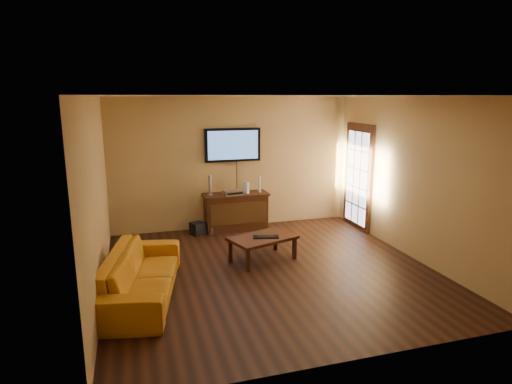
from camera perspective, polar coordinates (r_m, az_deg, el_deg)
name	(u,v)px	position (r m, az deg, el deg)	size (l,w,h in m)	color
ground_plane	(271,270)	(6.89, 1.96, -10.37)	(5.00, 5.00, 0.00)	black
room_walls	(259,159)	(7.01, 0.45, 4.39)	(5.00, 5.00, 5.00)	tan
french_door	(358,178)	(9.07, 13.45, 1.84)	(0.07, 1.02, 2.22)	black
media_console	(236,211)	(8.81, -2.69, -2.60)	(1.33, 0.51, 0.76)	black
television	(233,145)	(8.76, -3.11, 6.29)	(1.15, 0.08, 0.68)	black
coffee_table	(263,240)	(7.16, 0.89, -6.36)	(1.22, 0.95, 0.42)	black
sofa	(141,267)	(6.11, -15.14, -9.63)	(2.17, 0.63, 0.85)	#BF7715
speaker_left	(210,186)	(8.60, -6.14, 0.82)	(0.11, 0.11, 0.40)	silver
speaker_right	(259,185)	(8.81, 0.44, 0.94)	(0.09, 0.09, 0.33)	silver
av_receiver	(233,192)	(8.64, -3.11, -0.03)	(0.38, 0.27, 0.09)	silver
game_console	(246,187)	(8.73, -1.36, 0.63)	(0.05, 0.17, 0.24)	white
subwoofer	(198,229)	(8.61, -7.77, -4.85)	(0.25, 0.25, 0.25)	black
bottle	(212,232)	(8.47, -5.87, -5.36)	(0.06, 0.06, 0.18)	white
keyboard	(266,237)	(7.10, 1.32, -5.98)	(0.45, 0.26, 0.03)	black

